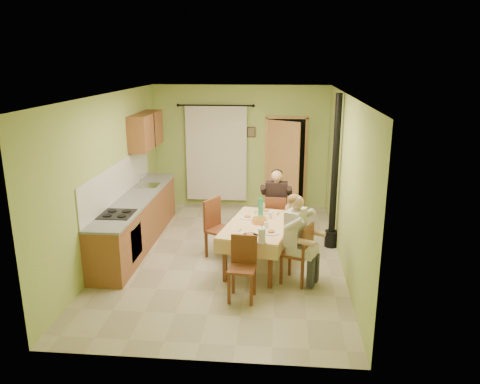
# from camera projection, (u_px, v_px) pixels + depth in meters

# --- Properties ---
(floor) EXTENTS (4.00, 6.00, 0.01)m
(floor) POSITION_uv_depth(u_px,v_px,m) (225.00, 255.00, 8.28)
(floor) COLOR tan
(floor) RESTS_ON ground
(room_shell) EXTENTS (4.04, 6.04, 2.82)m
(room_shell) POSITION_uv_depth(u_px,v_px,m) (225.00, 155.00, 7.78)
(room_shell) COLOR #A8BF62
(room_shell) RESTS_ON ground
(kitchen_run) EXTENTS (0.64, 3.64, 1.56)m
(kitchen_run) POSITION_uv_depth(u_px,v_px,m) (137.00, 220.00, 8.68)
(kitchen_run) COLOR brown
(kitchen_run) RESTS_ON ground
(upper_cabinets) EXTENTS (0.35, 1.40, 0.70)m
(upper_cabinets) POSITION_uv_depth(u_px,v_px,m) (146.00, 130.00, 9.53)
(upper_cabinets) COLOR brown
(upper_cabinets) RESTS_ON room_shell
(curtain) EXTENTS (1.70, 0.07, 2.22)m
(curtain) POSITION_uv_depth(u_px,v_px,m) (216.00, 153.00, 10.76)
(curtain) COLOR black
(curtain) RESTS_ON ground
(doorway) EXTENTS (0.96, 0.48, 2.15)m
(doorway) POSITION_uv_depth(u_px,v_px,m) (284.00, 164.00, 10.65)
(doorway) COLOR black
(doorway) RESTS_ON ground
(dining_table) EXTENTS (1.30, 1.81, 0.76)m
(dining_table) POSITION_uv_depth(u_px,v_px,m) (258.00, 245.00, 7.75)
(dining_table) COLOR #E0B479
(dining_table) RESTS_ON ground
(tableware) EXTENTS (0.67, 1.63, 0.33)m
(tableware) POSITION_uv_depth(u_px,v_px,m) (259.00, 223.00, 7.53)
(tableware) COLOR white
(tableware) RESTS_ON dining_table
(chair_far) EXTENTS (0.41, 0.41, 0.94)m
(chair_far) POSITION_uv_depth(u_px,v_px,m) (276.00, 228.00, 8.77)
(chair_far) COLOR brown
(chair_far) RESTS_ON ground
(chair_near) EXTENTS (0.41, 0.41, 0.93)m
(chair_near) POSITION_uv_depth(u_px,v_px,m) (242.00, 281.00, 6.72)
(chair_near) COLOR brown
(chair_near) RESTS_ON ground
(chair_right) EXTENTS (0.53, 0.53, 0.96)m
(chair_right) POSITION_uv_depth(u_px,v_px,m) (297.00, 265.00, 7.22)
(chair_right) COLOR brown
(chair_right) RESTS_ON ground
(chair_left) EXTENTS (0.62, 0.62, 1.02)m
(chair_left) POSITION_uv_depth(u_px,v_px,m) (221.00, 240.00, 8.20)
(chair_left) COLOR brown
(chair_left) RESTS_ON ground
(man_far) EXTENTS (0.60, 0.47, 1.39)m
(man_far) POSITION_uv_depth(u_px,v_px,m) (276.00, 198.00, 8.62)
(man_far) COLOR black
(man_far) RESTS_ON chair_far
(man_right) EXTENTS (0.60, 0.65, 1.39)m
(man_right) POSITION_uv_depth(u_px,v_px,m) (297.00, 229.00, 7.07)
(man_right) COLOR beige
(man_right) RESTS_ON chair_right
(stove_flue) EXTENTS (0.24, 0.24, 2.80)m
(stove_flue) POSITION_uv_depth(u_px,v_px,m) (334.00, 193.00, 8.41)
(stove_flue) COLOR black
(stove_flue) RESTS_ON ground
(picture_back) EXTENTS (0.19, 0.03, 0.23)m
(picture_back) POSITION_uv_depth(u_px,v_px,m) (251.00, 132.00, 10.62)
(picture_back) COLOR black
(picture_back) RESTS_ON room_shell
(picture_right) EXTENTS (0.03, 0.31, 0.21)m
(picture_right) POSITION_uv_depth(u_px,v_px,m) (337.00, 142.00, 8.75)
(picture_right) COLOR brown
(picture_right) RESTS_ON room_shell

